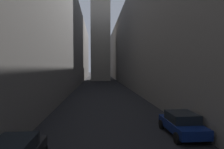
% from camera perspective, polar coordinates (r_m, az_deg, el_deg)
% --- Properties ---
extents(ground_plane, '(264.00, 264.00, 0.00)m').
position_cam_1_polar(ground_plane, '(43.44, -2.91, -3.73)').
color(ground_plane, black).
extents(building_block_left, '(11.93, 108.00, 20.41)m').
position_cam_1_polar(building_block_left, '(46.76, -17.37, 9.12)').
color(building_block_left, slate).
rests_on(building_block_left, ground).
extents(building_block_right, '(13.78, 108.00, 20.04)m').
position_cam_1_polar(building_block_right, '(47.50, 12.30, 8.83)').
color(building_block_right, slate).
rests_on(building_block_right, ground).
extents(parked_car_right_third, '(2.02, 3.99, 1.46)m').
position_cam_1_polar(parked_car_right_third, '(13.69, 19.81, -13.34)').
color(parked_car_right_third, navy).
rests_on(parked_car_right_third, ground).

